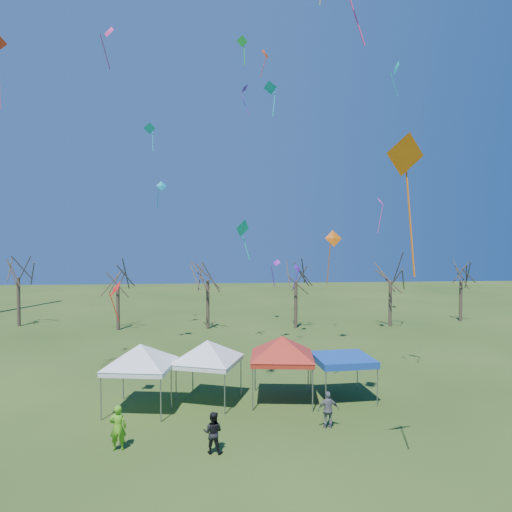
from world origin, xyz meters
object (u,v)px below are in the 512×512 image
Objects in this scene: tree_3 at (296,265)px; tent_red at (282,340)px; tent_white_mid at (207,344)px; tree_5 at (461,266)px; tree_0 at (18,260)px; person_grey at (328,410)px; person_green at (118,428)px; tree_4 at (391,264)px; tent_blue at (343,360)px; tent_white_west at (140,348)px; person_dark at (213,432)px; tree_1 at (118,268)px; tree_2 at (208,263)px.

tree_3 reaches higher than tent_red.
tree_5 is at bearing 39.69° from tent_white_mid.
person_grey is at bearing -47.60° from tree_0.
tree_0 reaches higher than person_green.
tent_white_mid is at bearing -132.02° from tree_4.
tree_4 is 22.42m from tent_blue.
tent_white_west is at bearing -119.42° from tree_3.
person_grey is 5.48m from person_dark.
tree_4 is 32.60m from person_green.
tree_1 is 1.01× the size of tree_5.
tree_4 is 30.79m from person_dark.
tree_4 is at bearing 62.20° from tent_blue.
tent_red reaches higher than person_dark.
tree_4 is 1.06× the size of tree_5.
person_dark is at bearing -124.34° from tree_4.
tent_blue is at bearing -41.48° from tree_0.
tent_white_west reaches higher than tent_white_mid.
tree_3 is 23.92m from person_grey.
tent_red reaches higher than tent_white_mid.
tent_blue is 1.70× the size of person_green.
tree_2 is at bearing 178.78° from tree_4.
tree_1 is 1.70× the size of tent_red.
tree_3 is 20.19m from tent_red.
tent_blue is at bearing -0.58° from tent_red.
person_grey is (5.74, -23.52, -5.46)m from tree_2.
person_grey is at bearing -173.54° from person_green.
tent_red is (-4.21, -19.53, -2.90)m from tree_3.
tree_3 is at bearing -173.48° from tree_5.
tent_blue is 1.86× the size of person_grey.
person_green reaches higher than person_dark.
tree_4 reaches higher than tree_1.
person_dark is (-17.12, -25.05, -5.24)m from tree_4.
tree_4 reaches higher than tree_5.
tent_white_west is at bearing -166.10° from tent_white_mid.
person_green is 3.85m from person_dark.
tent_red is at bearing -45.25° from tree_0.
person_grey is 9.03m from person_green.
person_dark is (-3.59, -5.56, -2.37)m from tent_red.
tree_2 is 1.92× the size of tent_white_west.
tree_2 reaches higher than person_dark.
tent_white_west is at bearing -176.56° from tent_blue.
tent_red is at bearing -124.77° from tree_4.
tent_white_mid is at bearing -126.22° from person_green.
tree_4 is at bearing 55.23° from tent_red.
tent_white_mid is 6.13m from person_dark.
tree_5 is at bearing -120.03° from person_dark.
tent_white_west is 7.21m from tent_red.
tree_3 reaches higher than tent_white_mid.
tent_white_mid reaches higher than tent_blue.
tree_1 reaches higher than person_green.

